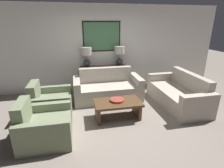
{
  "coord_description": "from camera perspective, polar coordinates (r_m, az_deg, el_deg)",
  "views": [
    {
      "loc": [
        -0.86,
        -3.24,
        2.13
      ],
      "look_at": [
        0.01,
        0.81,
        0.65
      ],
      "focal_mm": 28.0,
      "sensor_mm": 36.0,
      "label": 1
    }
  ],
  "objects": [
    {
      "name": "armchair_near_back_wall",
      "position": [
        4.46,
        -19.43,
        -6.05
      ],
      "size": [
        0.91,
        0.91,
        0.82
      ],
      "color": "#707A5B",
      "rests_on": "ground_plane"
    },
    {
      "name": "table_lamp_left",
      "position": [
        5.43,
        -8.36,
        9.4
      ],
      "size": [
        0.32,
        0.32,
        0.62
      ],
      "color": "#333338",
      "rests_on": "console_table"
    },
    {
      "name": "table_lamp_right",
      "position": [
        5.59,
        2.41,
        9.88
      ],
      "size": [
        0.32,
        0.32,
        0.62
      ],
      "color": "#333338",
      "rests_on": "console_table"
    },
    {
      "name": "couch_by_side",
      "position": [
        5.03,
        20.78,
        -3.11
      ],
      "size": [
        0.9,
        1.91,
        0.85
      ],
      "color": "#ADA393",
      "rests_on": "ground_plane"
    },
    {
      "name": "decorative_bowl",
      "position": [
        4.02,
        1.69,
        -5.24
      ],
      "size": [
        0.32,
        0.32,
        0.05
      ],
      "color": "#93382D",
      "rests_on": "coffee_table"
    },
    {
      "name": "coffee_table",
      "position": [
        4.04,
        1.85,
        -7.24
      ],
      "size": [
        1.07,
        0.61,
        0.42
      ],
      "color": "#4C331E",
      "rests_on": "ground_plane"
    },
    {
      "name": "back_wall",
      "position": [
        5.73,
        -3.37,
        11.59
      ],
      "size": [
        7.89,
        0.12,
        2.65
      ],
      "color": "silver",
      "rests_on": "ground_plane"
    },
    {
      "name": "ground_plane",
      "position": [
        3.97,
        2.42,
        -12.81
      ],
      "size": [
        20.0,
        20.0,
        0.0
      ],
      "primitive_type": "plane",
      "color": "slate"
    },
    {
      "name": "console_table",
      "position": [
        5.68,
        -2.76,
        1.88
      ],
      "size": [
        1.44,
        0.38,
        0.8
      ],
      "color": "brown",
      "rests_on": "ground_plane"
    },
    {
      "name": "couch_by_back_wall",
      "position": [
        5.08,
        -1.48,
        -1.57
      ],
      "size": [
        1.91,
        0.9,
        0.85
      ],
      "color": "#ADA393",
      "rests_on": "ground_plane"
    },
    {
      "name": "armchair_near_camera",
      "position": [
        3.58,
        -21.25,
        -12.91
      ],
      "size": [
        0.91,
        0.91,
        0.82
      ],
      "color": "#707A5B",
      "rests_on": "ground_plane"
    }
  ]
}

